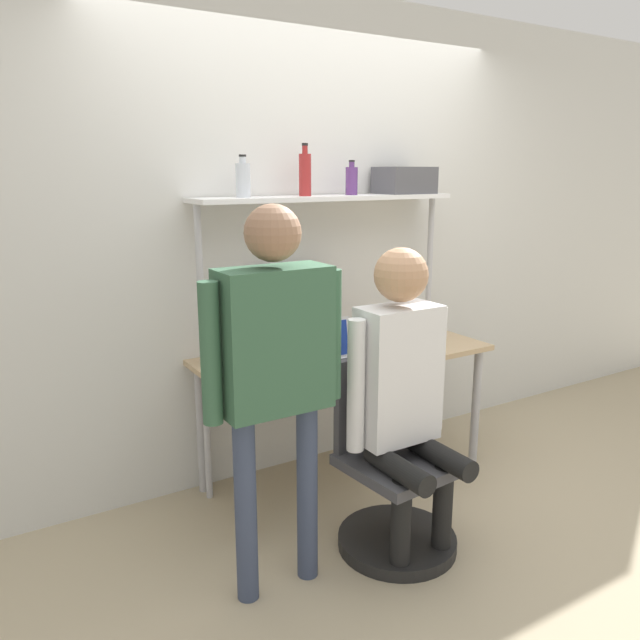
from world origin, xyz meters
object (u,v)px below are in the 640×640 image
(laptop, at_px, (327,352))
(person_standing, at_px, (275,355))
(bottle_purple, at_px, (352,180))
(office_chair, at_px, (392,491))
(storage_box, at_px, (404,180))
(cell_phone, at_px, (378,359))
(bottle_red, at_px, (305,174))
(bottle_clear, at_px, (243,179))
(monitor, at_px, (294,309))
(person_seated, at_px, (403,379))

(laptop, bearing_deg, person_standing, -137.02)
(laptop, distance_m, bottle_purple, 0.99)
(laptop, height_order, office_chair, laptop)
(storage_box, bearing_deg, cell_phone, -139.53)
(bottle_red, distance_m, bottle_purple, 0.30)
(cell_phone, xyz_separation_m, bottle_clear, (-0.58, 0.40, 0.94))
(laptop, distance_m, storage_box, 1.18)
(person_standing, xyz_separation_m, storage_box, (1.32, 0.86, 0.65))
(monitor, xyz_separation_m, bottle_clear, (-0.29, -0.01, 0.71))
(person_standing, height_order, bottle_purple, bottle_purple)
(office_chair, xyz_separation_m, bottle_red, (0.03, 0.86, 1.45))
(laptop, height_order, bottle_purple, bottle_purple)
(monitor, xyz_separation_m, office_chair, (0.04, -0.87, -0.72))
(office_chair, distance_m, bottle_clear, 1.70)
(cell_phone, bearing_deg, person_seated, -115.77)
(bottle_purple, bearing_deg, monitor, 178.93)
(person_standing, xyz_separation_m, bottle_clear, (0.28, 0.86, 0.66))
(person_seated, height_order, storage_box, storage_box)
(monitor, relative_size, laptop, 1.65)
(monitor, distance_m, person_seated, 0.93)
(office_chair, height_order, bottle_clear, bottle_clear)
(person_seated, bearing_deg, person_standing, 175.85)
(person_standing, xyz_separation_m, bottle_red, (0.64, 0.86, 0.69))
(monitor, height_order, bottle_red, bottle_red)
(storage_box, bearing_deg, person_seated, -128.10)
(person_seated, distance_m, bottle_clear, 1.29)
(office_chair, height_order, bottle_red, bottle_red)
(monitor, height_order, person_standing, person_standing)
(laptop, bearing_deg, cell_phone, -17.90)
(cell_phone, xyz_separation_m, bottle_red, (-0.22, 0.40, 0.96))
(monitor, relative_size, office_chair, 0.64)
(cell_phone, bearing_deg, bottle_purple, 77.70)
(monitor, height_order, bottle_clear, bottle_clear)
(bottle_purple, distance_m, storage_box, 0.38)
(monitor, distance_m, bottle_purple, 0.79)
(monitor, height_order, storage_box, storage_box)
(laptop, bearing_deg, office_chair, -88.15)
(laptop, relative_size, storage_box, 1.09)
(person_standing, distance_m, bottle_purple, 1.44)
(monitor, xyz_separation_m, bottle_purple, (0.37, -0.01, 0.70))
(monitor, height_order, cell_phone, monitor)
(laptop, xyz_separation_m, storage_box, (0.73, 0.31, 0.87))
(office_chair, xyz_separation_m, bottle_clear, (-0.33, 0.86, 1.43))
(laptop, distance_m, cell_phone, 0.29)
(office_chair, bearing_deg, storage_box, 50.35)
(office_chair, bearing_deg, person_standing, -179.99)
(cell_phone, bearing_deg, office_chair, -118.21)
(person_standing, relative_size, bottle_clear, 7.65)
(bottle_red, bearing_deg, person_standing, -126.77)
(cell_phone, height_order, storage_box, storage_box)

